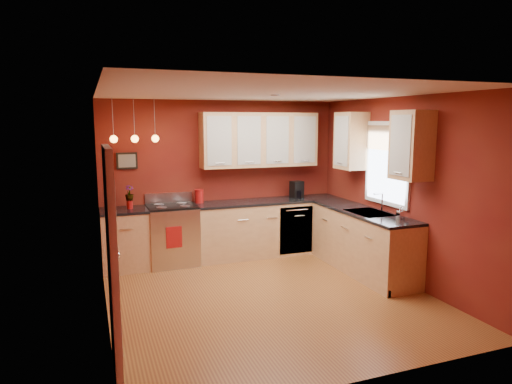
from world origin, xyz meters
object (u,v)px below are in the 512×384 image
object	(u,v)px
red_canister	(199,196)
coffee_maker	(297,190)
soap_pump	(400,213)
sink	(369,214)
gas_range	(173,235)

from	to	relation	value
red_canister	coffee_maker	world-z (taller)	coffee_maker
red_canister	soap_pump	size ratio (longest dim) A/B	1.29
soap_pump	sink	bearing A→B (deg)	102.49
sink	red_canister	xyz separation A→B (m)	(-2.15, 1.64, 0.14)
gas_range	soap_pump	bearing A→B (deg)	-36.72
gas_range	red_canister	distance (m)	0.75
gas_range	sink	bearing A→B (deg)	-29.78
coffee_maker	sink	bearing A→B (deg)	-85.37
red_canister	soap_pump	bearing A→B (deg)	-43.84
coffee_maker	soap_pump	distance (m)	2.16
gas_range	soap_pump	size ratio (longest dim) A/B	6.45
sink	soap_pump	distance (m)	0.57
sink	soap_pump	xyz separation A→B (m)	(0.12, -0.55, 0.11)
gas_range	soap_pump	world-z (taller)	soap_pump
gas_range	coffee_maker	xyz separation A→B (m)	(2.18, 0.04, 0.59)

